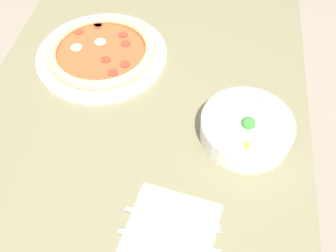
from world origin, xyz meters
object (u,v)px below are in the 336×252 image
object	(u,v)px
pizza	(101,52)
fork	(171,218)
knife	(164,241)
bowl	(247,127)

from	to	relation	value
pizza	fork	bearing A→B (deg)	30.61
pizza	knife	bearing A→B (deg)	27.55
fork	knife	bearing A→B (deg)	-94.10
knife	pizza	bearing A→B (deg)	121.52
pizza	bowl	xyz separation A→B (m)	(0.21, 0.40, 0.01)
bowl	fork	world-z (taller)	bowl
fork	knife	xyz separation A→B (m)	(0.05, -0.01, -0.00)
pizza	knife	xyz separation A→B (m)	(0.49, 0.25, -0.01)
fork	knife	size ratio (longest dim) A/B	0.97
pizza	fork	size ratio (longest dim) A/B	1.83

